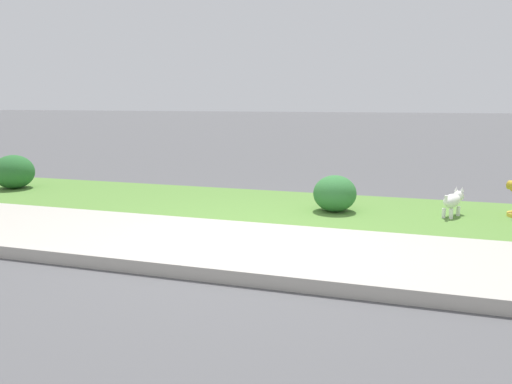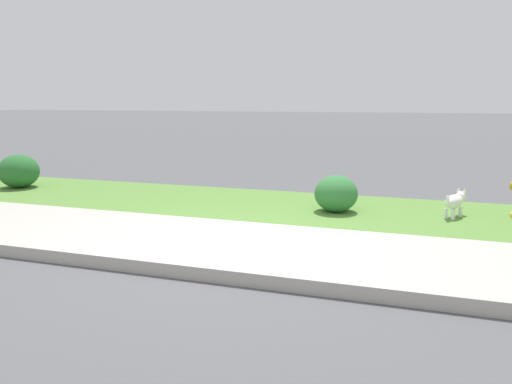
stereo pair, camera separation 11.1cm
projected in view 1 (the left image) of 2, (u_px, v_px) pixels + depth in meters
name	position (u px, v px, depth m)	size (l,w,h in m)	color
ground_plane	(243.00, 245.00, 5.12)	(120.00, 120.00, 0.00)	#515154
sidewalk_pavement	(243.00, 245.00, 5.12)	(18.00, 1.87, 0.01)	#ADA89E
grass_verge	(289.00, 206.00, 7.02)	(18.00, 2.18, 0.01)	#568438
street_curb	(204.00, 271.00, 4.16)	(18.00, 0.16, 0.12)	#ADA89E
small_white_dog	(453.00, 201.00, 6.36)	(0.32, 0.48, 0.36)	white
shrub_bush_near_lamp	(14.00, 172.00, 8.38)	(0.67, 0.67, 0.57)	#28662D
shrub_bush_far_verge	(335.00, 193.00, 6.64)	(0.57, 0.57, 0.49)	#337538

